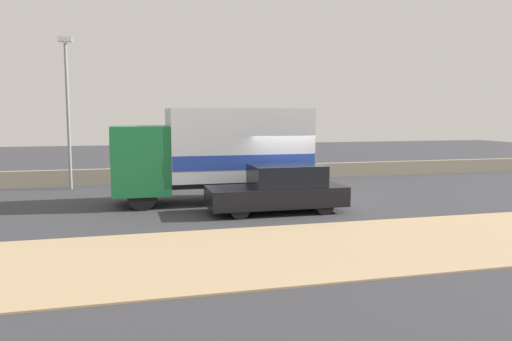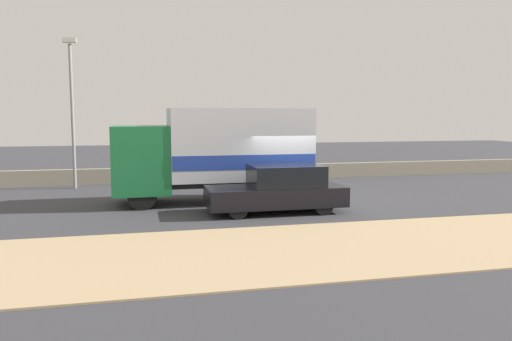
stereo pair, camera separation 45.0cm
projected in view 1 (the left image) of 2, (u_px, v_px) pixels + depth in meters
ground_plane at (291, 207)px, 17.53m from camera, size 80.00×80.00×0.00m
dirt_shoulder_foreground at (360, 245)px, 12.40m from camera, size 60.00×5.01×0.04m
stone_wall_backdrop at (241, 173)px, 25.01m from camera, size 60.00×0.35×0.73m
street_lamp at (68, 102)px, 21.54m from camera, size 0.56×0.28×6.55m
box_truck at (218, 151)px, 18.52m from camera, size 7.21×2.52×3.48m
car_hatchback at (280, 189)px, 16.59m from camera, size 4.57×1.77×1.58m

